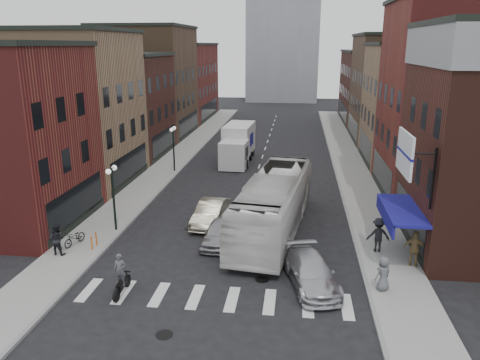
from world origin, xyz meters
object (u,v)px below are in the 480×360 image
(motorcycle_rider, at_px, (121,276))
(curb_car, at_px, (312,273))
(ped_right_b, at_px, (415,249))
(streetlamp_far, at_px, (173,140))
(box_truck, at_px, (238,144))
(parked_bicycle, at_px, (75,238))
(billboard_sign, at_px, (407,155))
(sedan_left_far, at_px, (211,213))
(ped_left_solo, at_px, (57,239))
(transit_bus, at_px, (274,204))
(streetlamp_near, at_px, (113,186))
(sedan_left_near, at_px, (219,233))
(bike_rack, at_px, (94,241))
(ped_right_a, at_px, (378,235))
(ped_right_c, at_px, (383,274))

(motorcycle_rider, height_order, curb_car, motorcycle_rider)
(curb_car, distance_m, ped_right_b, 5.79)
(curb_car, bearing_deg, streetlamp_far, 107.80)
(box_truck, height_order, curb_car, box_truck)
(streetlamp_far, relative_size, parked_bicycle, 2.55)
(box_truck, bearing_deg, billboard_sign, -60.69)
(sedan_left_far, distance_m, ped_left_solo, 9.33)
(transit_bus, height_order, ped_left_solo, transit_bus)
(sedan_left_far, bearing_deg, transit_bus, -5.21)
(streetlamp_near, bearing_deg, transit_bus, 7.55)
(sedan_left_near, distance_m, ped_left_solo, 8.82)
(bike_rack, xyz_separation_m, sedan_left_far, (5.76, 4.70, 0.19))
(box_truck, height_order, parked_bicycle, box_truck)
(curb_car, bearing_deg, sedan_left_far, 116.78)
(curb_car, xyz_separation_m, ped_right_a, (3.67, 4.07, 0.42))
(bike_rack, relative_size, ped_left_solo, 0.45)
(bike_rack, height_order, box_truck, box_truck)
(sedan_left_near, xyz_separation_m, ped_right_a, (8.84, -0.25, 0.44))
(box_truck, bearing_deg, motorcycle_rider, -91.52)
(ped_right_b, bearing_deg, streetlamp_near, 8.40)
(box_truck, bearing_deg, ped_right_b, -57.90)
(sedan_left_near, height_order, ped_right_a, ped_right_a)
(billboard_sign, xyz_separation_m, streetlamp_far, (-15.99, 17.50, -3.22))
(curb_car, bearing_deg, ped_right_c, -17.57)
(sedan_left_near, xyz_separation_m, ped_left_solo, (-8.37, -2.77, 0.36))
(billboard_sign, relative_size, motorcycle_rider, 1.83)
(curb_car, height_order, ped_left_solo, ped_left_solo)
(ped_right_b, bearing_deg, parked_bicycle, 16.77)
(streetlamp_far, distance_m, ped_left_solo, 17.96)
(sedan_left_near, relative_size, ped_right_b, 2.07)
(transit_bus, bearing_deg, ped_right_c, -43.97)
(bike_rack, bearing_deg, curb_car, -12.34)
(streetlamp_near, xyz_separation_m, box_truck, (5.16, 18.47, -1.16))
(motorcycle_rider, bearing_deg, streetlamp_far, 94.49)
(ped_right_a, xyz_separation_m, ped_right_c, (-0.42, -4.30, -0.15))
(billboard_sign, relative_size, ped_right_b, 1.94)
(streetlamp_far, bearing_deg, parked_bicycle, -94.97)
(box_truck, xyz_separation_m, ped_right_a, (10.28, -19.72, -0.64))
(sedan_left_near, xyz_separation_m, parked_bicycle, (-8.03, -1.48, -0.10))
(streetlamp_far, relative_size, ped_left_solo, 2.33)
(streetlamp_far, height_order, box_truck, streetlamp_far)
(streetlamp_near, bearing_deg, streetlamp_far, 90.00)
(streetlamp_far, xyz_separation_m, sedan_left_near, (6.60, -15.00, -2.24))
(transit_bus, relative_size, ped_right_c, 7.84)
(streetlamp_far, distance_m, sedan_left_near, 16.54)
(streetlamp_near, height_order, parked_bicycle, streetlamp_near)
(parked_bicycle, bearing_deg, motorcycle_rider, -30.94)
(sedan_left_far, bearing_deg, streetlamp_far, 119.82)
(curb_car, bearing_deg, bike_rack, 154.10)
(streetlamp_near, xyz_separation_m, curb_car, (11.77, -5.32, -2.21))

